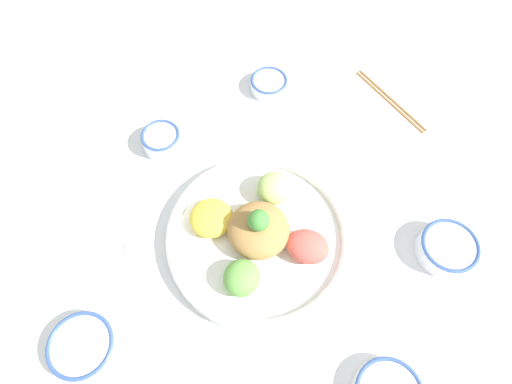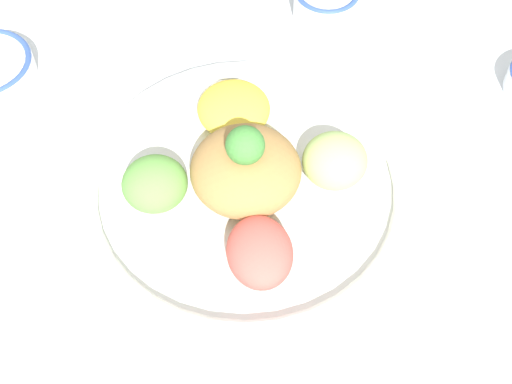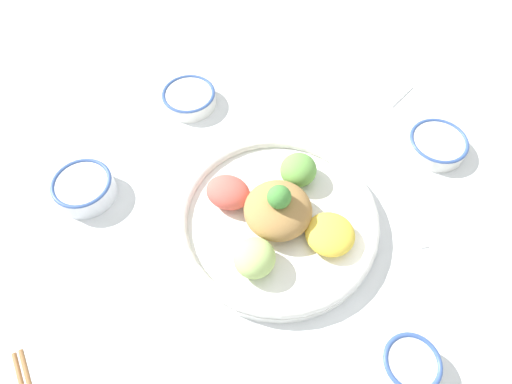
{
  "view_description": "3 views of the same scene",
  "coord_description": "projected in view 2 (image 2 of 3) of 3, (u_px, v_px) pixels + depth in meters",
  "views": [
    {
      "loc": [
        -0.19,
        -0.24,
        0.78
      ],
      "look_at": [
        0.05,
        0.04,
        0.1
      ],
      "focal_mm": 30.0,
      "sensor_mm": 36.0,
      "label": 1
    },
    {
      "loc": [
        0.19,
        -0.4,
        0.65
      ],
      "look_at": [
        0.04,
        -0.05,
        0.08
      ],
      "focal_mm": 50.0,
      "sensor_mm": 36.0,
      "label": 2
    },
    {
      "loc": [
        0.25,
        0.27,
        0.68
      ],
      "look_at": [
        0.04,
        -0.04,
        0.09
      ],
      "focal_mm": 30.0,
      "sensor_mm": 36.0,
      "label": 3
    }
  ],
  "objects": [
    {
      "name": "serving_spoon_extra",
      "position": [
        120.0,
        66.0,
        0.88
      ],
      "size": [
        0.08,
        0.11,
        0.01
      ],
      "rotation": [
        0.0,
        0.0,
        1.05
      ],
      "color": "white",
      "rests_on": "ground_plane"
    },
    {
      "name": "ground_plane",
      "position": [
        235.0,
        187.0,
        0.79
      ],
      "size": [
        2.4,
        2.4,
        0.0
      ],
      "primitive_type": "plane",
      "color": "white"
    },
    {
      "name": "salad_platter",
      "position": [
        246.0,
        183.0,
        0.76
      ],
      "size": [
        0.35,
        0.35,
        0.11
      ],
      "color": "white",
      "rests_on": "ground_plane"
    },
    {
      "name": "sauce_bowl_red",
      "position": [
        329.0,
        3.0,
        0.92
      ],
      "size": [
        0.08,
        0.08,
        0.04
      ],
      "color": "white",
      "rests_on": "ground_plane"
    }
  ]
}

